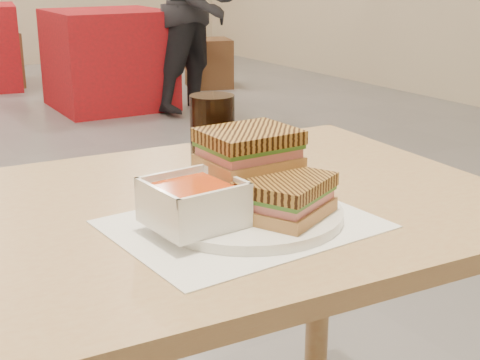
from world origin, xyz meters
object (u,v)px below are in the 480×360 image
panini_lower (286,197)px  bg_table_1 (109,59)px  cola_glass (213,142)px  bg_chair_1l (79,76)px  bg_chair_1r (209,63)px  plate (248,213)px  soup_bowl (193,204)px  patron_b (201,5)px  main_table (139,283)px

panini_lower → bg_table_1: (1.47, 4.38, -0.42)m
cola_glass → bg_chair_1l: cola_glass is taller
bg_chair_1r → cola_glass: bearing=-119.6°
plate → soup_bowl: size_ratio=2.23×
patron_b → panini_lower: bearing=-117.6°
plate → bg_table_1: size_ratio=0.32×
panini_lower → cola_glass: cola_glass is taller
bg_chair_1l → bg_chair_1r: bearing=3.8°
panini_lower → bg_table_1: bearing=71.4°
cola_glass → patron_b: patron_b is taller
main_table → patron_b: size_ratio=0.78×
plate → bg_chair_1r: bearing=61.0°
cola_glass → patron_b: (2.02, 3.67, -0.03)m
main_table → bg_table_1: same height
bg_table_1 → cola_glass: bearing=-109.4°
patron_b → soup_bowl: bearing=-119.3°
soup_bowl → patron_b: bearing=60.7°
main_table → panini_lower: 0.28m
bg_chair_1r → panini_lower: bearing=-118.5°
soup_bowl → main_table: bearing=106.4°
cola_glass → soup_bowl: bearing=-127.4°
bg_chair_1l → patron_b: bearing=-48.1°
plate → main_table: bearing=140.3°
bg_chair_1l → bg_chair_1r: bg_chair_1l is taller
bg_chair_1r → patron_b: 1.18m
bg_chair_1r → patron_b: bearing=-122.4°
main_table → panini_lower: size_ratio=7.87×
cola_glass → bg_table_1: 4.45m
bg_table_1 → soup_bowl: bearing=-110.2°
soup_bowl → bg_chair_1r: size_ratio=0.26×
cola_glass → bg_table_1: cola_glass is taller
panini_lower → cola_glass: bearing=89.7°
main_table → plate: bearing=-39.7°
main_table → plate: 0.21m
cola_glass → bg_chair_1l: 4.69m
soup_bowl → cola_glass: 0.21m
main_table → patron_b: 4.31m
soup_bowl → panini_lower: size_ratio=0.79×
main_table → bg_chair_1l: bearing=71.8°
soup_bowl → cola_glass: (0.13, 0.17, 0.03)m
main_table → bg_chair_1r: bearing=59.2°
plate → bg_chair_1r: 5.40m
main_table → cola_glass: size_ratio=7.96×
plate → bg_chair_1r: size_ratio=0.57×
bg_table_1 → bg_chair_1r: 1.18m
soup_bowl → bg_chair_1r: soup_bowl is taller
plate → bg_table_1: plate is taller
plate → bg_chair_1l: 4.83m
main_table → bg_chair_1l: 4.76m
bg_table_1 → bg_chair_1l: (-0.15, 0.28, -0.15)m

